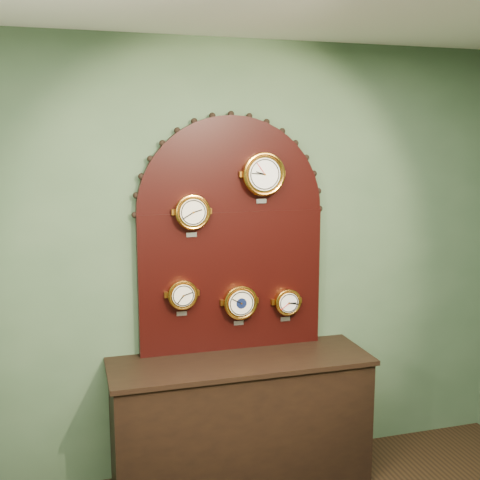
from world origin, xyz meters
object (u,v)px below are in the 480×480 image
object	(u,v)px
hygrometer	(182,294)
barometer	(240,302)
shop_counter	(241,424)
arabic_clock	(263,174)
tide_clock	(287,302)
roman_clock	(192,212)
display_board	(231,228)

from	to	relation	value
hygrometer	barometer	distance (m)	0.38
shop_counter	arabic_clock	distance (m)	1.59
hygrometer	shop_counter	bearing A→B (deg)	-24.80
shop_counter	barometer	distance (m)	0.77
arabic_clock	tide_clock	xyz separation A→B (m)	(0.17, 0.00, -0.84)
arabic_clock	hygrometer	size ratio (longest dim) A/B	1.35
arabic_clock	hygrometer	distance (m)	0.90
arabic_clock	roman_clock	bearing A→B (deg)	179.83
arabic_clock	barometer	bearing A→B (deg)	179.58
shop_counter	roman_clock	xyz separation A→B (m)	(-0.26, 0.15, 1.35)
arabic_clock	hygrometer	bearing A→B (deg)	179.76
hygrometer	barometer	bearing A→B (deg)	-0.16
shop_counter	arabic_clock	size ratio (longest dim) A/B	4.94
hygrometer	tide_clock	size ratio (longest dim) A/B	1.05
shop_counter	roman_clock	world-z (taller)	roman_clock
display_board	arabic_clock	size ratio (longest dim) A/B	4.73
hygrometer	barometer	size ratio (longest dim) A/B	0.88
shop_counter	barometer	xyz separation A→B (m)	(0.04, 0.15, 0.75)
roman_clock	hygrometer	world-z (taller)	roman_clock
barometer	roman_clock	bearing A→B (deg)	179.96
shop_counter	hygrometer	xyz separation A→B (m)	(-0.33, 0.15, 0.83)
roman_clock	arabic_clock	world-z (taller)	arabic_clock
roman_clock	tide_clock	world-z (taller)	roman_clock
roman_clock	shop_counter	bearing A→B (deg)	-30.12
barometer	hygrometer	bearing A→B (deg)	179.84
roman_clock	arabic_clock	distance (m)	0.51
roman_clock	barometer	distance (m)	0.67
barometer	tide_clock	world-z (taller)	barometer
roman_clock	barometer	xyz separation A→B (m)	(0.30, -0.00, -0.59)
shop_counter	display_board	world-z (taller)	display_board
roman_clock	hygrometer	distance (m)	0.52
shop_counter	barometer	size ratio (longest dim) A/B	5.85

